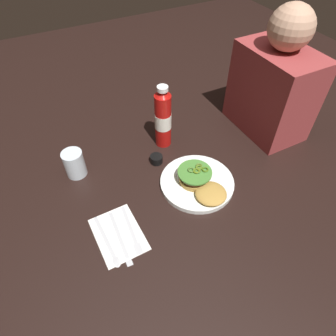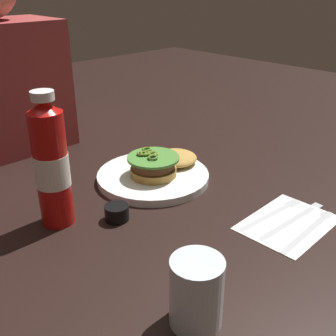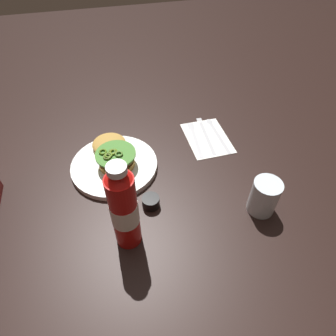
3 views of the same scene
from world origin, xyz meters
name	(u,v)px [view 3 (image 3 of 3)]	position (x,y,z in m)	size (l,w,h in m)	color
ground_plane	(160,176)	(0.00, 0.00, 0.00)	(3.00, 3.00, 0.00)	black
dinner_plate	(114,165)	(0.07, 0.12, 0.01)	(0.26, 0.26, 0.02)	white
burger_sandwich	(113,153)	(0.09, 0.12, 0.04)	(0.19, 0.12, 0.05)	#B2863B
ketchup_bottle	(124,210)	(-0.18, 0.12, 0.12)	(0.06, 0.06, 0.26)	#B5110E
water_glass	(264,197)	(-0.18, -0.23, 0.05)	(0.07, 0.07, 0.10)	silver
condiment_cup	(151,202)	(-0.10, 0.05, 0.02)	(0.05, 0.05, 0.03)	black
napkin	(207,138)	(0.13, -0.19, 0.00)	(0.19, 0.13, 0.00)	white
spoon_utensil	(215,130)	(0.16, -0.23, 0.00)	(0.19, 0.03, 0.00)	silver
butter_knife	(205,132)	(0.16, -0.19, 0.00)	(0.20, 0.03, 0.00)	silver
fork_utensil	(195,136)	(0.15, -0.15, 0.00)	(0.18, 0.03, 0.00)	silver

